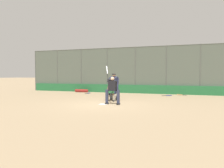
{
  "coord_description": "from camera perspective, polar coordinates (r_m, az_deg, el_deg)",
  "views": [
    {
      "loc": [
        -4.28,
        10.82,
        1.6
      ],
      "look_at": [
        -0.14,
        -1.0,
        1.05
      ],
      "focal_mm": 35.0,
      "sensor_mm": 36.0,
      "label": 1
    }
  ],
  "objects": [
    {
      "name": "ground_plane",
      "position": [
        11.74,
        -2.28,
        -5.32
      ],
      "size": [
        160.0,
        160.0,
        0.0
      ],
      "primitive_type": "plane",
      "color": "tan"
    },
    {
      "name": "home_plate_marker",
      "position": [
        11.74,
        -2.28,
        -5.29
      ],
      "size": [
        0.43,
        0.43,
        0.01
      ],
      "primitive_type": "cube",
      "color": "white",
      "rests_on": "ground_plane"
    },
    {
      "name": "backstop_fence",
      "position": [
        18.76,
        6.12,
        3.93
      ],
      "size": [
        20.7,
        0.08,
        3.96
      ],
      "color": "#515651",
      "rests_on": "ground_plane"
    },
    {
      "name": "padding_wall",
      "position": [
        18.7,
        6.03,
        -1.32
      ],
      "size": [
        20.21,
        0.18,
        0.71
      ],
      "primitive_type": "cube",
      "color": "#236638",
      "rests_on": "ground_plane"
    },
    {
      "name": "bleachers_beyond",
      "position": [
        22.19,
        -1.16,
        -0.37
      ],
      "size": [
        14.43,
        2.5,
        1.48
      ],
      "color": "slate",
      "rests_on": "ground_plane"
    },
    {
      "name": "batter_at_plate",
      "position": [
        11.62,
        0.09,
        -1.44
      ],
      "size": [
        0.96,
        0.66,
        2.07
      ],
      "rotation": [
        0.0,
        0.0,
        -0.05
      ],
      "color": "#2D334C",
      "rests_on": "ground_plane"
    },
    {
      "name": "catcher_behind_plate",
      "position": [
        13.11,
        -0.08,
        -1.74
      ],
      "size": [
        0.63,
        0.73,
        1.21
      ],
      "rotation": [
        0.0,
        0.0,
        -0.0
      ],
      "color": "gray",
      "rests_on": "ground_plane"
    },
    {
      "name": "umpire_home",
      "position": [
        13.8,
        0.52,
        -0.43
      ],
      "size": [
        0.67,
        0.43,
        1.66
      ],
      "rotation": [
        0.0,
        0.0,
        0.07
      ],
      "color": "#333333",
      "rests_on": "ground_plane"
    },
    {
      "name": "spare_bat_near_backstop",
      "position": [
        16.77,
        14.43,
        -2.93
      ],
      "size": [
        0.66,
        0.56,
        0.07
      ],
      "rotation": [
        0.0,
        0.0,
        3.83
      ],
      "color": "black",
      "rests_on": "ground_plane"
    },
    {
      "name": "spare_bat_by_padding",
      "position": [
        17.66,
        17.46,
        -2.69
      ],
      "size": [
        0.71,
        0.47,
        0.07
      ],
      "rotation": [
        0.0,
        0.0,
        5.73
      ],
      "color": "black",
      "rests_on": "ground_plane"
    },
    {
      "name": "spare_bat_third_base_side",
      "position": [
        18.39,
        -6.2,
        -2.39
      ],
      "size": [
        0.07,
        0.88,
        0.07
      ],
      "rotation": [
        0.0,
        0.0,
        4.7
      ],
      "color": "black",
      "rests_on": "ground_plane"
    },
    {
      "name": "fielding_glove_on_dirt",
      "position": [
        16.95,
        0.49,
        -2.73
      ],
      "size": [
        0.28,
        0.22,
        0.1
      ],
      "color": "#56331E",
      "rests_on": "ground_plane"
    },
    {
      "name": "equipment_bag_dugout_side",
      "position": [
        19.85,
        -7.97,
        -1.75
      ],
      "size": [
        1.33,
        0.26,
        0.26
      ],
      "color": "maroon",
      "rests_on": "ground_plane"
    }
  ]
}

